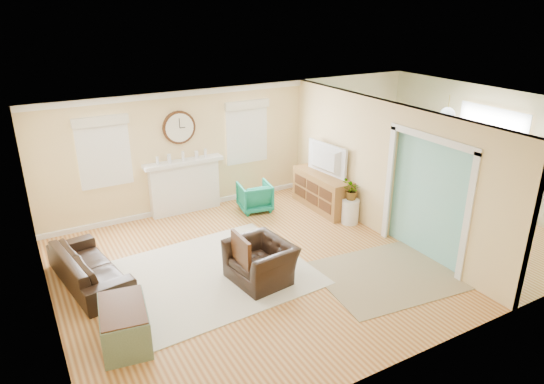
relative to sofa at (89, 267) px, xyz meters
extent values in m
plane|color=#A05823|center=(3.86, -0.89, -0.29)|extent=(9.00, 9.00, 0.00)
cube|color=#EBCD87|center=(3.86, 2.11, 1.01)|extent=(9.00, 0.02, 2.60)
cube|color=#EBCD87|center=(3.86, -3.89, 1.01)|extent=(9.00, 0.02, 2.60)
cube|color=#EBCD87|center=(-0.64, -0.89, 1.01)|extent=(0.02, 6.00, 2.60)
cube|color=#EBCD87|center=(8.36, -0.89, 1.01)|extent=(0.02, 6.00, 2.60)
cube|color=white|center=(3.86, -0.89, 2.31)|extent=(9.00, 6.00, 0.02)
cube|color=#EBCD87|center=(5.36, 0.51, 1.01)|extent=(0.12, 3.20, 2.60)
cube|color=#EBCD87|center=(5.36, -3.39, 1.01)|extent=(0.12, 1.00, 2.60)
cube|color=#EBCD87|center=(5.36, -1.99, 2.11)|extent=(0.12, 1.80, 0.40)
cube|color=white|center=(5.29, -1.09, 0.81)|extent=(0.04, 0.12, 2.20)
cube|color=white|center=(5.29, -2.89, 0.81)|extent=(0.04, 0.12, 2.20)
cube|color=white|center=(5.29, -1.99, 1.91)|extent=(0.04, 1.92, 0.12)
cube|color=#74CDC5|center=(5.43, -0.89, 1.01)|extent=(0.02, 6.00, 2.60)
cube|color=white|center=(2.36, 1.99, 0.26)|extent=(1.50, 0.24, 1.10)
cube|color=white|center=(2.36, 1.96, 0.84)|extent=(1.70, 0.30, 0.08)
cube|color=black|center=(2.36, 2.09, 0.21)|extent=(0.85, 0.02, 0.75)
cube|color=gold|center=(2.36, 1.98, 0.13)|extent=(0.85, 0.02, 0.62)
cylinder|color=#4C2B13|center=(2.36, 2.08, 1.56)|extent=(0.70, 0.06, 0.70)
cylinder|color=silver|center=(2.36, 2.04, 1.56)|extent=(0.60, 0.01, 0.60)
cube|color=black|center=(2.36, 2.04, 1.66)|extent=(0.02, 0.01, 0.20)
cube|color=black|center=(2.42, 2.04, 1.56)|extent=(0.12, 0.01, 0.02)
cube|color=white|center=(0.81, 2.09, 1.26)|extent=(0.90, 0.03, 1.30)
cube|color=white|center=(0.81, 2.06, 1.26)|extent=(1.00, 0.04, 1.40)
cube|color=beige|center=(0.81, 2.02, 1.89)|extent=(1.05, 0.10, 0.18)
cube|color=white|center=(3.91, 2.09, 1.26)|extent=(0.90, 0.03, 1.30)
cube|color=white|center=(3.91, 2.06, 1.26)|extent=(1.00, 0.04, 1.40)
cube|color=beige|center=(3.91, 2.02, 1.89)|extent=(1.05, 0.10, 0.18)
cube|color=white|center=(8.33, -0.89, 0.81)|extent=(0.03, 1.60, 2.10)
cube|color=white|center=(8.30, -0.89, 0.81)|extent=(0.03, 1.70, 2.20)
cylinder|color=gold|center=(6.86, -0.89, 2.16)|extent=(0.02, 0.02, 0.30)
sphere|color=white|center=(6.86, -0.89, 1.91)|extent=(0.30, 0.30, 0.30)
cube|color=beige|center=(1.83, -0.74, -0.28)|extent=(3.26, 2.86, 0.02)
cube|color=#96815F|center=(4.35, -2.22, -0.28)|extent=(2.41, 2.05, 0.01)
cube|color=slate|center=(6.78, -0.96, -0.28)|extent=(2.40, 3.00, 0.01)
imported|color=black|center=(0.00, 0.00, 0.00)|extent=(1.08, 2.07, 0.58)
imported|color=black|center=(2.46, -1.28, 0.04)|extent=(1.01, 1.12, 0.66)
imported|color=#208264|center=(3.70, 1.31, 0.02)|extent=(0.76, 0.78, 0.62)
cube|color=gray|center=(0.13, -1.78, -0.02)|extent=(0.74, 1.06, 0.55)
cube|color=#4C2B13|center=(0.13, -1.78, 0.27)|extent=(0.71, 1.01, 0.02)
cube|color=olive|center=(5.04, 0.65, 0.11)|extent=(0.54, 1.61, 0.80)
cube|color=#4C2B13|center=(4.76, 0.17, 0.26)|extent=(0.01, 0.43, 0.22)
cube|color=#4C2B13|center=(4.76, 0.17, -0.01)|extent=(0.01, 0.43, 0.22)
cube|color=#4C2B13|center=(4.76, 0.65, 0.26)|extent=(0.01, 0.43, 0.22)
cube|color=#4C2B13|center=(4.76, 0.65, -0.01)|extent=(0.01, 0.43, 0.22)
cube|color=#4C2B13|center=(4.76, 1.14, 0.26)|extent=(0.01, 0.43, 0.22)
cube|color=#4C2B13|center=(4.76, 1.14, -0.01)|extent=(0.01, 0.43, 0.22)
imported|color=black|center=(5.02, 0.65, 0.85)|extent=(0.28, 1.17, 0.67)
cylinder|color=white|center=(5.10, -0.26, -0.03)|extent=(0.35, 0.35, 0.52)
imported|color=#337F33|center=(5.10, -0.26, 0.44)|extent=(0.50, 0.48, 0.43)
imported|color=#4C2B13|center=(6.78, -0.96, 0.02)|extent=(1.03, 1.77, 0.61)
cube|color=slate|center=(6.77, 0.08, 0.14)|extent=(0.47, 0.47, 0.05)
cube|color=slate|center=(6.77, 0.08, 0.38)|extent=(0.40, 0.13, 0.48)
cylinder|color=black|center=(6.96, 0.21, -0.09)|extent=(0.03, 0.03, 0.40)
cylinder|color=black|center=(6.89, -0.11, -0.09)|extent=(0.03, 0.03, 0.40)
cylinder|color=black|center=(6.64, 0.27, -0.09)|extent=(0.03, 0.03, 0.40)
cylinder|color=black|center=(6.57, -0.04, -0.09)|extent=(0.03, 0.03, 0.40)
cube|color=slate|center=(6.75, -2.04, 0.15)|extent=(0.44, 0.44, 0.05)
cube|color=slate|center=(6.75, -2.04, 0.39)|extent=(0.41, 0.09, 0.49)
cylinder|color=black|center=(6.57, -2.19, -0.08)|extent=(0.03, 0.03, 0.41)
cylinder|color=black|center=(6.60, -1.86, -0.08)|extent=(0.03, 0.03, 0.41)
cylinder|color=black|center=(6.89, -2.22, -0.08)|extent=(0.03, 0.03, 0.41)
cylinder|color=black|center=(6.92, -1.89, -0.08)|extent=(0.03, 0.03, 0.41)
cube|color=white|center=(6.10, -0.94, 0.20)|extent=(0.52, 0.52, 0.05)
cube|color=white|center=(6.10, -0.94, 0.47)|extent=(0.12, 0.46, 0.54)
cylinder|color=black|center=(5.89, -0.78, -0.06)|extent=(0.03, 0.03, 0.45)
cylinder|color=black|center=(6.25, -0.73, -0.06)|extent=(0.03, 0.03, 0.45)
cylinder|color=black|center=(5.95, -1.15, -0.06)|extent=(0.03, 0.03, 0.45)
cylinder|color=black|center=(6.31, -1.09, -0.06)|extent=(0.03, 0.03, 0.45)
cube|color=slate|center=(7.47, -0.86, 0.13)|extent=(0.45, 0.45, 0.05)
cube|color=slate|center=(7.47, -0.86, 0.36)|extent=(0.12, 0.39, 0.47)
cylinder|color=black|center=(7.60, -1.05, -0.09)|extent=(0.03, 0.03, 0.39)
cylinder|color=black|center=(7.28, -0.99, -0.09)|extent=(0.03, 0.03, 0.39)
cylinder|color=black|center=(7.65, -0.74, -0.09)|extent=(0.03, 0.03, 0.39)
cylinder|color=black|center=(7.34, -0.68, -0.09)|extent=(0.03, 0.03, 0.39)
camera|label=1|loc=(-0.78, -7.39, 4.01)|focal=32.00mm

